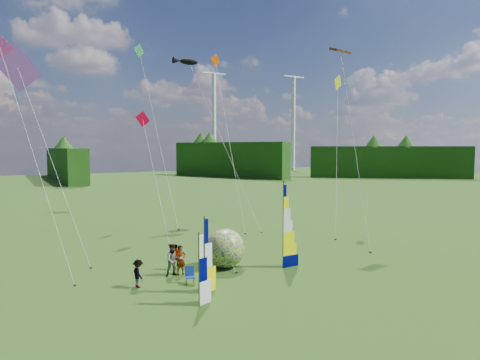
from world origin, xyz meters
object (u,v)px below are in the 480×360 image
side_banner_far (199,271)px  kite_whale (221,131)px  side_banner_left (204,257)px  spectator_d (176,257)px  feather_banner_main (283,227)px  camp_chair (190,276)px  bol_inflatable (225,248)px  spectator_c (138,274)px  spectator_b (173,260)px  spectator_a (181,260)px

side_banner_far → kite_whale: (10.98, 19.36, 7.29)m
side_banner_left → kite_whale: kite_whale is taller
side_banner_left → spectator_d: side_banner_left is taller
feather_banner_main → kite_whale: (3.97, 16.11, 6.41)m
side_banner_far → camp_chair: 3.52m
bol_inflatable → spectator_c: bearing=-169.1°
spectator_b → spectator_d: bearing=69.8°
spectator_a → spectator_b: spectator_b is taller
feather_banner_main → camp_chair: 6.49m
side_banner_left → bol_inflatable: bearing=28.5°
side_banner_left → spectator_c: (-2.64, 2.62, -1.16)m
feather_banner_main → bol_inflatable: bearing=144.6°
kite_whale → side_banner_far: bearing=-141.5°
side_banner_far → spectator_b: size_ratio=1.80×
feather_banner_main → spectator_a: bearing=159.6°
spectator_a → spectator_b: bearing=175.4°
feather_banner_main → spectator_c: (-8.72, 0.79, -1.82)m
spectator_a → camp_chair: (-0.23, -1.90, -0.39)m
spectator_b → kite_whale: kite_whale is taller
side_banner_far → bol_inflatable: (4.02, 5.14, -0.48)m
side_banner_far → spectator_b: (0.63, 5.06, -0.75)m
spectator_b → kite_whale: size_ratio=0.10×
spectator_a → spectator_c: spectator_a is taller
side_banner_far → bol_inflatable: size_ratio=1.40×
feather_banner_main → camp_chair: feather_banner_main is taller
side_banner_far → spectator_a: size_ratio=1.95×
spectator_a → side_banner_far: bearing=-111.3°
spectator_d → camp_chair: 3.01m
spectator_c → kite_whale: 21.53m
spectator_b → spectator_d: (0.60, 1.11, -0.16)m
feather_banner_main → side_banner_left: size_ratio=1.34×
spectator_d → camp_chair: (-0.36, -2.98, -0.30)m
side_banner_far → spectator_d: side_banner_far is taller
bol_inflatable → spectator_c: 5.85m
kite_whale → feather_banner_main: bearing=-125.8°
side_banner_left → spectator_b: size_ratio=2.05×
feather_banner_main → spectator_b: (-6.39, 1.80, -1.63)m
feather_banner_main → side_banner_left: (-6.08, -1.83, -0.65)m
kite_whale → spectator_c: bearing=-151.6°
feather_banner_main → bol_inflatable: (-3.00, 1.89, -1.36)m
spectator_a → camp_chair: size_ratio=1.82×
spectator_c → side_banner_left: bearing=-140.8°
side_banner_left → side_banner_far: side_banner_left is taller
feather_banner_main → side_banner_far: (-7.01, -3.25, -0.88)m
feather_banner_main → spectator_b: 6.83m
spectator_b → camp_chair: (0.24, -1.86, -0.46)m
bol_inflatable → spectator_d: bearing=159.8°
bol_inflatable → camp_chair: 3.78m
feather_banner_main → kite_whale: 17.78m
feather_banner_main → side_banner_left: feather_banner_main is taller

